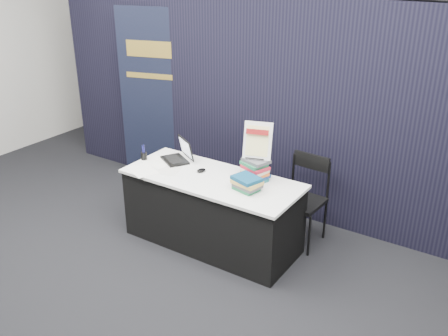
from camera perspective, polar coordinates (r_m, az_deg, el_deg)
floor at (r=4.92m, az=-5.03°, el=-11.29°), size 8.00×8.00×0.00m
wall_back at (r=7.64m, az=13.91°, el=15.07°), size 8.00×0.02×3.50m
drape_partition at (r=5.60m, az=4.70°, el=6.91°), size 6.00×0.08×2.40m
display_table at (r=5.09m, az=-1.37°, el=-4.88°), size 1.80×0.75×0.75m
laptop at (r=5.33m, az=-5.39°, el=1.50°), size 0.38×0.38×0.24m
mouse at (r=5.04m, az=-2.63°, el=-0.27°), size 0.09×0.12×0.03m
brochure_left at (r=5.32m, az=-7.65°, el=0.67°), size 0.36×0.29×0.00m
brochure_mid at (r=5.14m, az=-9.32°, el=-0.25°), size 0.39×0.34×0.00m
brochure_right at (r=5.12m, az=-6.88°, el=-0.22°), size 0.35×0.29×0.00m
pen_cup at (r=5.39m, az=-9.13°, el=1.36°), size 0.08×0.08×0.08m
book_stack_tall at (r=4.83m, az=3.59°, el=-0.20°), size 0.27×0.23×0.22m
book_stack_short at (r=4.64m, az=2.69°, el=-1.78°), size 0.28×0.24×0.14m
info_sign at (r=4.75m, az=3.86°, el=3.07°), size 0.29×0.18×0.37m
pullup_banner at (r=6.45m, az=-8.07°, el=6.93°), size 0.92×0.35×2.20m
stacking_chair at (r=5.15m, az=9.01°, el=-3.19°), size 0.44×0.45×0.92m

